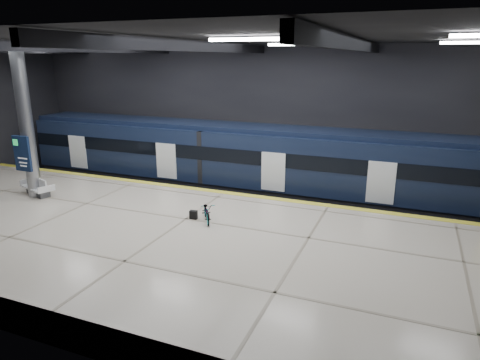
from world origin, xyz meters
The scene contains 10 objects.
ground centered at (0.00, 0.00, 0.00)m, with size 30.00×30.00×0.00m, color black.
room_shell centered at (0.00, 0.00, 5.72)m, with size 30.10×16.10×8.05m.
platform centered at (0.00, -2.50, 0.55)m, with size 30.00×11.00×1.10m, color beige.
safety_strip centered at (0.00, 2.75, 1.11)m, with size 30.00×0.40×0.01m, color yellow.
rails centered at (0.00, 5.50, 0.08)m, with size 30.00×1.52×0.16m.
train centered at (0.81, 5.50, 2.06)m, with size 29.40×2.84×3.79m.
bench centered at (-7.99, -0.86, 1.40)m, with size 2.09×1.40×0.86m.
bicycle centered at (0.89, -0.90, 1.50)m, with size 0.53×1.53×0.80m, color #99999E.
pannier_bag centered at (0.29, -0.90, 1.28)m, with size 0.30×0.18×0.35m, color black.
info_column centered at (-8.00, -1.03, 4.46)m, with size 0.90×0.78×6.90m.
Camera 1 is at (8.05, -15.06, 7.34)m, focal length 32.00 mm.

